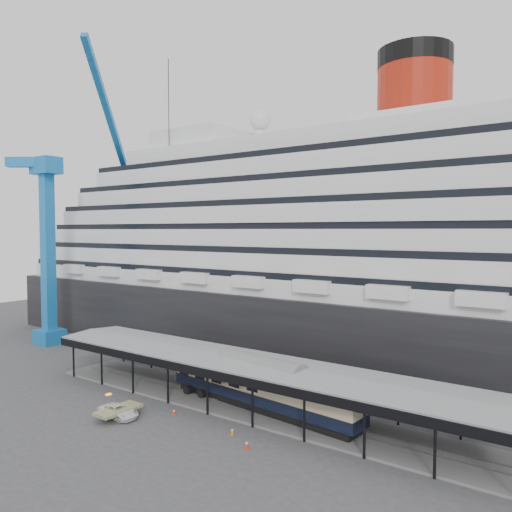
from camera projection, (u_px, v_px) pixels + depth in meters
name	position (u px, v px, depth m)	size (l,w,h in m)	color
ground	(224.00, 423.00, 49.43)	(200.00, 200.00, 0.00)	#3C3C3E
cruise_ship	(359.00, 235.00, 74.46)	(130.00, 30.00, 43.90)	black
platform_canopy	(253.00, 387.00, 53.37)	(56.00, 9.18, 5.30)	slate
crane_blue	(54.00, 225.00, 83.17)	(22.63, 19.19, 47.60)	blue
port_truck	(118.00, 411.00, 50.93)	(2.16, 4.68, 1.30)	white
pullman_carriage	(261.00, 384.00, 52.77)	(24.29, 5.61, 23.66)	black
traffic_cone_left	(174.00, 411.00, 51.74)	(0.41, 0.41, 0.68)	red
traffic_cone_mid	(232.00, 431.00, 46.67)	(0.42, 0.42, 0.69)	#DE5D0C
traffic_cone_right	(247.00, 444.00, 43.72)	(0.48, 0.48, 0.81)	red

